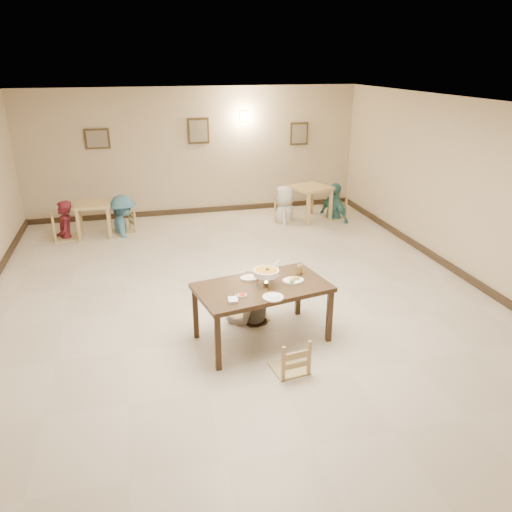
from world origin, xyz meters
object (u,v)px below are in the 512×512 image
object	(u,v)px
bg_chair_rl	(285,201)
chair_near	(290,339)
main_table	(262,291)
chair_far	(250,284)
drink_glass	(299,270)
bg_chair_ll	(63,214)
main_diner	(250,272)
bg_table_right	(310,192)
curry_warmer	(266,273)
bg_diner_d	(336,183)
bg_diner_a	(61,201)
bg_chair_lr	(123,212)
bg_chair_rr	(335,199)
bg_diner_c	(285,186)
bg_diner_b	(121,195)
bg_table_left	(93,209)

from	to	relation	value
bg_chair_rl	chair_near	bearing A→B (deg)	-175.82
main_table	chair_near	bearing A→B (deg)	-90.48
main_table	chair_far	bearing A→B (deg)	79.44
drink_glass	bg_chair_ll	xyz separation A→B (m)	(-3.61, 4.77, -0.35)
main_diner	bg_table_right	bearing A→B (deg)	-125.50
curry_warmer	bg_diner_d	size ratio (longest dim) A/B	0.22
bg_chair_ll	bg_diner_d	world-z (taller)	bg_diner_d
main_table	bg_diner_a	size ratio (longest dim) A/B	1.14
bg_chair_lr	drink_glass	bearing A→B (deg)	8.30
bg_chair_ll	chair_near	bearing A→B (deg)	-162.05
bg_chair_rr	main_diner	bearing A→B (deg)	-53.91
bg_diner_d	chair_far	bearing A→B (deg)	128.73
chair_far	drink_glass	distance (m)	0.83
bg_table_right	bg_diner_d	distance (m)	0.64
curry_warmer	bg_chair_lr	xyz separation A→B (m)	(-1.87, 5.11, -0.52)
bg_diner_c	bg_diner_d	bearing A→B (deg)	100.23
bg_diner_b	bg_diner_d	size ratio (longest dim) A/B	0.98
main_diner	bg_diner_a	xyz separation A→B (m)	(-2.99, 4.43, 0.05)
main_table	bg_diner_c	distance (m)	5.41
bg_table_left	bg_table_right	size ratio (longest dim) A/B	0.72
curry_warmer	bg_chair_rr	distance (m)	5.84
bg_table_left	curry_warmer	bearing A→B (deg)	-63.89
drink_glass	bg_chair_rl	world-z (taller)	bg_chair_rl
bg_chair_ll	bg_diner_a	xyz separation A→B (m)	(0.00, -0.00, 0.29)
bg_chair_ll	bg_chair_rl	bearing A→B (deg)	-99.94
curry_warmer	drink_glass	xyz separation A→B (m)	(0.54, 0.23, -0.11)
chair_far	bg_diner_b	bearing A→B (deg)	111.93
bg_chair_rr	bg_diner_a	bearing A→B (deg)	-108.77
bg_table_left	bg_chair_lr	size ratio (longest dim) A/B	0.81
main_diner	bg_chair_rr	size ratio (longest dim) A/B	1.65
bg_chair_ll	bg_diner_b	size ratio (longest dim) A/B	0.64
bg_chair_rr	chair_near	bearing A→B (deg)	-45.60
drink_glass	bg_diner_c	xyz separation A→B (m)	(1.28, 4.84, -0.04)
chair_near	bg_table_left	bearing A→B (deg)	-73.58
bg_chair_lr	bg_chair_rl	bearing A→B (deg)	71.33
bg_chair_lr	bg_diner_b	distance (m)	0.38
bg_table_left	bg_diner_b	distance (m)	0.65
bg_diner_d	bg_chair_ll	bearing A→B (deg)	74.34
main_table	main_diner	distance (m)	0.57
drink_glass	bg_diner_b	bearing A→B (deg)	116.21
chair_far	bg_diner_c	size ratio (longest dim) A/B	0.63
chair_far	bg_table_left	bearing A→B (deg)	118.70
bg_chair_lr	bg_diner_c	distance (m)	3.71
chair_far	bg_diner_a	size ratio (longest dim) A/B	0.63
drink_glass	bg_table_right	bearing A→B (deg)	68.34
bg_chair_rl	bg_chair_lr	bearing A→B (deg)	109.92
bg_diner_a	bg_diner_c	xyz separation A→B (m)	(4.90, 0.07, 0.01)
main_table	chair_far	world-z (taller)	chair_far
main_diner	curry_warmer	xyz separation A→B (m)	(0.09, -0.57, 0.22)
curry_warmer	bg_diner_d	distance (m)	5.81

